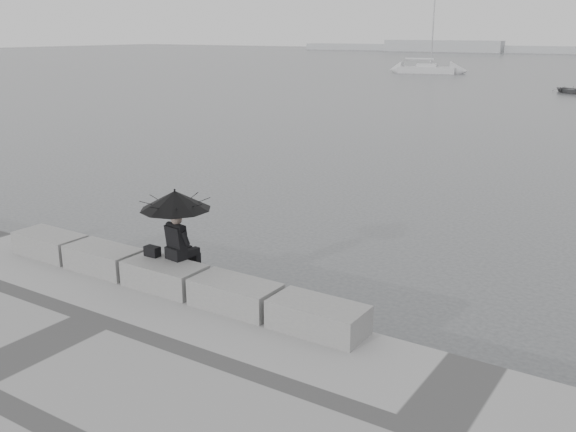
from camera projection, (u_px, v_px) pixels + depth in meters
The scene contains 10 objects.
ground at pixel (182, 304), 12.82m from camera, with size 360.00×360.00×0.00m, color #434548.
stone_block_far_left at pixel (50, 244), 14.03m from camera, with size 1.60×0.80×0.50m, color slate.
stone_block_left at pixel (104, 259), 13.14m from camera, with size 1.60×0.80×0.50m, color slate.
stone_block_centre at pixel (165, 276), 12.25m from camera, with size 1.60×0.80×0.50m, color slate.
stone_block_right at pixel (235, 295), 11.36m from camera, with size 1.60×0.80×0.50m, color slate.
stone_block_far_right at pixel (318, 317), 10.47m from camera, with size 1.60×0.80×0.50m, color slate.
seated_person at pixel (175, 207), 12.16m from camera, with size 1.36×1.36×1.39m.
bag at pixel (152, 251), 12.55m from camera, with size 0.31×0.18×0.20m, color black.
sailboat_left at pixel (427, 69), 81.15m from camera, with size 7.41×3.83×12.90m.
dinghy at pixel (569, 90), 55.63m from camera, with size 3.14×1.33×0.53m, color slate.
Camera 1 is at (8.22, -8.76, 5.26)m, focal length 40.00 mm.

